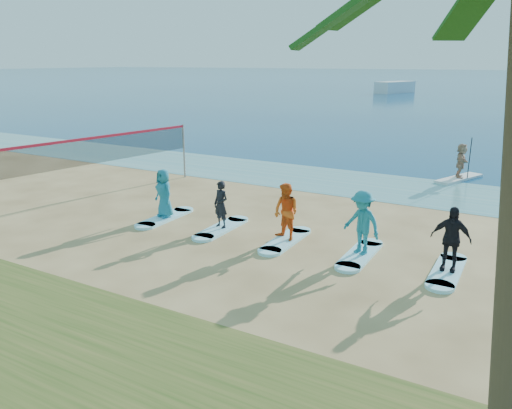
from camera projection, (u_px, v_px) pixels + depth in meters
The scene contains 16 objects.
ground at pixel (262, 269), 13.30m from camera, with size 600.00×600.00×0.00m, color tan.
shallow_water at pixel (376, 186), 22.08m from camera, with size 600.00×600.00×0.00m, color teal.
volleyball_net at pixel (99, 150), 19.91m from camera, with size 1.69×8.95×2.50m.
paddleboard at pixel (459, 178), 23.22m from camera, with size 0.70×3.00×0.12m, color silver.
paddleboarder at pixel (461, 161), 22.98m from camera, with size 1.46×0.47×1.58m, color tan.
boat_offshore_a at pixel (394, 93), 84.81m from camera, with size 2.77×8.11×1.90m, color silver.
surfboard_0 at pixel (165, 218), 17.49m from camera, with size 0.70×2.20×0.09m, color #A4F0FF.
student_0 at pixel (164, 193), 17.24m from camera, with size 0.82×0.54×1.69m, color #1C728A.
surfboard_1 at pixel (221, 228), 16.38m from camera, with size 0.70×2.20×0.09m, color #A4F0FF.
student_1 at pixel (221, 204), 16.15m from camera, with size 0.56×0.37×1.54m, color black.
surfboard_2 at pixel (286, 240), 15.27m from camera, with size 0.70×2.20×0.09m, color #A4F0FF.
student_2 at pixel (286, 212), 15.01m from camera, with size 0.85×0.66×1.74m, color #DC5617.
surfboard_3 at pixel (360, 255), 14.16m from camera, with size 0.70×2.20×0.09m, color #A4F0FF.
student_3 at pixel (362, 223), 13.89m from camera, with size 1.18×0.68×1.83m, color teal.
surfboard_4 at pixel (447, 271), 13.05m from camera, with size 0.70×2.20×0.09m, color #A4F0FF.
student_4 at pixel (451, 239), 12.80m from camera, with size 1.01×0.42×1.72m, color black.
Camera 1 is at (5.91, -10.79, 5.36)m, focal length 35.00 mm.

